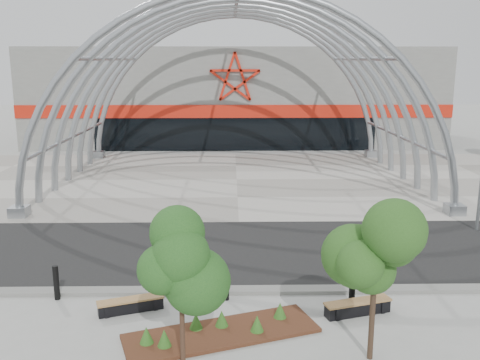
{
  "coord_description": "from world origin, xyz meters",
  "views": [
    {
      "loc": [
        -0.34,
        -15.59,
        7.03
      ],
      "look_at": [
        0.0,
        4.0,
        2.6
      ],
      "focal_mm": 40.0,
      "sensor_mm": 36.0,
      "label": 1
    }
  ],
  "objects_px": {
    "street_tree_0": "(180,257)",
    "bench_0": "(131,305)",
    "bench_1": "(358,308)",
    "street_tree_1": "(376,246)",
    "bollard_2": "(209,274)"
  },
  "relations": [
    {
      "from": "bollard_2",
      "to": "street_tree_0",
      "type": "bearing_deg",
      "value": -95.68
    },
    {
      "from": "street_tree_0",
      "to": "street_tree_1",
      "type": "distance_m",
      "value": 4.48
    },
    {
      "from": "bench_0",
      "to": "street_tree_1",
      "type": "bearing_deg",
      "value": -22.41
    },
    {
      "from": "street_tree_1",
      "to": "bench_1",
      "type": "xyz_separation_m",
      "value": [
        0.23,
        2.28,
        -2.65
      ]
    },
    {
      "from": "street_tree_0",
      "to": "bench_0",
      "type": "bearing_deg",
      "value": 122.24
    },
    {
      "from": "street_tree_1",
      "to": "bollard_2",
      "type": "relative_size",
      "value": 4.5
    },
    {
      "from": "street_tree_1",
      "to": "bench_1",
      "type": "height_order",
      "value": "street_tree_1"
    },
    {
      "from": "bench_0",
      "to": "bench_1",
      "type": "bearing_deg",
      "value": -2.49
    },
    {
      "from": "street_tree_1",
      "to": "bollard_2",
      "type": "height_order",
      "value": "street_tree_1"
    },
    {
      "from": "street_tree_0",
      "to": "bench_0",
      "type": "distance_m",
      "value": 4.09
    },
    {
      "from": "bench_1",
      "to": "street_tree_1",
      "type": "bearing_deg",
      "value": -95.76
    },
    {
      "from": "bench_1",
      "to": "bollard_2",
      "type": "distance_m",
      "value": 4.68
    },
    {
      "from": "bench_0",
      "to": "bench_1",
      "type": "relative_size",
      "value": 0.95
    },
    {
      "from": "street_tree_0",
      "to": "bench_1",
      "type": "height_order",
      "value": "street_tree_0"
    },
    {
      "from": "street_tree_0",
      "to": "bollard_2",
      "type": "height_order",
      "value": "street_tree_0"
    }
  ]
}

